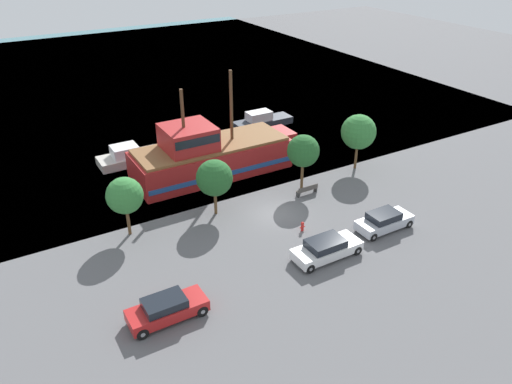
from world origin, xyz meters
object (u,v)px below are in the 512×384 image
object	(u,v)px
pirate_ship	(210,155)
parked_car_curb_rear	(167,309)
parked_car_curb_front	(326,248)
moored_boat_outer	(129,156)
parked_car_curb_mid	(384,221)
fire_hydrant	(302,226)
bench_promenade_east	(307,190)
moored_boat_dockside	(262,121)

from	to	relation	value
pirate_ship	parked_car_curb_rear	size ratio (longest dim) A/B	3.35
pirate_ship	parked_car_curb_front	bearing A→B (deg)	-85.68
moored_boat_outer	parked_car_curb_front	distance (m)	22.96
pirate_ship	parked_car_curb_mid	bearing A→B (deg)	-64.86
parked_car_curb_front	fire_hydrant	xyz separation A→B (m)	(0.52, 3.59, -0.32)
pirate_ship	bench_promenade_east	bearing A→B (deg)	-55.60
moored_boat_outer	parked_car_curb_mid	distance (m)	24.84
parked_car_curb_front	fire_hydrant	size ratio (longest dim) A/B	6.51
parked_car_curb_front	parked_car_curb_rear	size ratio (longest dim) A/B	1.07
fire_hydrant	pirate_ship	bearing A→B (deg)	97.96
parked_car_curb_mid	parked_car_curb_rear	bearing A→B (deg)	-177.29
parked_car_curb_front	parked_car_curb_rear	bearing A→B (deg)	-179.11
parked_car_curb_mid	parked_car_curb_front	bearing A→B (deg)	-173.69
pirate_ship	bench_promenade_east	size ratio (longest dim) A/B	7.96
parked_car_curb_mid	fire_hydrant	bearing A→B (deg)	151.59
moored_boat_outer	pirate_ship	bearing A→B (deg)	-46.09
fire_hydrant	bench_promenade_east	xyz separation A→B (m)	(3.63, 4.46, 0.04)
pirate_ship	parked_car_curb_rear	distance (m)	19.24
parked_car_curb_front	pirate_ship	bearing A→B (deg)	94.32
parked_car_curb_mid	fire_hydrant	size ratio (longest dim) A/B	5.85
parked_car_curb_rear	parked_car_curb_front	bearing A→B (deg)	0.89
pirate_ship	bench_promenade_east	distance (m)	9.57
parked_car_curb_front	bench_promenade_east	xyz separation A→B (m)	(4.15, 8.04, -0.28)
parked_car_curb_rear	bench_promenade_east	world-z (taller)	parked_car_curb_rear
moored_boat_outer	bench_promenade_east	distance (m)	17.76
moored_boat_dockside	parked_car_curb_mid	bearing A→B (deg)	-97.78
parked_car_curb_rear	bench_promenade_east	distance (m)	17.92
parked_car_curb_front	moored_boat_outer	bearing A→B (deg)	107.72
pirate_ship	moored_boat_outer	world-z (taller)	pirate_ship
parked_car_curb_rear	fire_hydrant	world-z (taller)	parked_car_curb_rear
moored_boat_dockside	parked_car_curb_rear	distance (m)	31.84
moored_boat_outer	parked_car_curb_rear	xyz separation A→B (m)	(-4.77, -22.05, 0.08)
pirate_ship	bench_promenade_east	world-z (taller)	pirate_ship
parked_car_curb_mid	bench_promenade_east	size ratio (longest dim) A/B	2.28
pirate_ship	moored_boat_dockside	distance (m)	13.11
moored_boat_outer	parked_car_curb_rear	size ratio (longest dim) A/B	1.29
parked_car_curb_front	fire_hydrant	distance (m)	3.64
pirate_ship	parked_car_curb_front	size ratio (longest dim) A/B	3.13
pirate_ship	parked_car_curb_mid	xyz separation A→B (m)	(7.13, -15.20, -1.12)
parked_car_curb_rear	moored_boat_dockside	bearing A→B (deg)	49.05
moored_boat_outer	bench_promenade_east	size ratio (longest dim) A/B	3.06
moored_boat_dockside	pirate_ship	bearing A→B (deg)	-142.13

